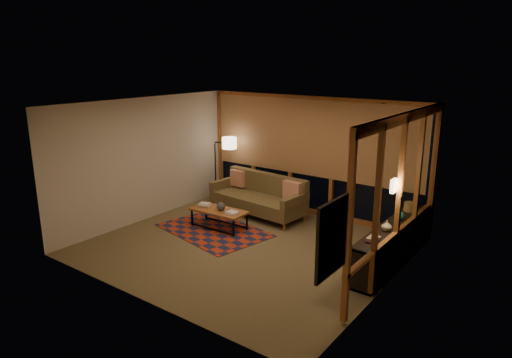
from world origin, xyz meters
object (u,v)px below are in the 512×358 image
Objects in this scene: bookshelf at (392,243)px; coffee_table at (219,219)px; sofa at (258,196)px; floor_lamp at (215,169)px.

coffee_table is at bearing -171.09° from bookshelf.
sofa is 1.35× the size of floor_lamp.
sofa is 1.83× the size of coffee_table.
sofa is 0.80× the size of bookshelf.
bookshelf is (3.55, 0.56, 0.15)m from coffee_table.
sofa is at bearing 170.03° from bookshelf.
bookshelf is at bearing 6.97° from coffee_table.
sofa is at bearing -30.23° from floor_lamp.
coffee_table is at bearing -93.59° from sofa.
bookshelf reaches higher than coffee_table.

